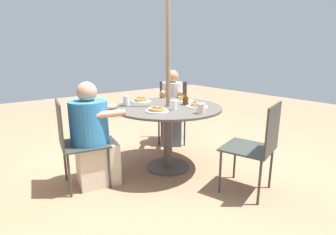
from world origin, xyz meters
The scene contains 16 objects.
ground_plane centered at (0.00, 0.00, 0.00)m, with size 12.00×12.00×0.00m, color #9E7051.
patio_table centered at (0.00, 0.00, 0.62)m, with size 1.25×1.25×0.76m.
umbrella_pole centered at (0.00, 0.00, 1.16)m, with size 0.05×0.05×2.32m, color #846B4C.
patio_chair_north centered at (0.21, 1.04, 0.53)m, with size 0.53×0.53×0.92m.
diner_north centered at (0.17, 0.86, 0.49)m, with size 0.46×0.56×1.10m.
patio_chair_east centered at (-1.02, -0.30, 0.53)m, with size 0.57×0.57×0.92m.
patio_chair_south centered at (0.79, -0.71, 0.53)m, with size 0.64×0.64×0.92m.
diner_south centered at (0.65, -0.59, 0.52)m, with size 0.55×0.54×1.12m.
pancake_plate_a centered at (0.44, 0.10, 0.79)m, with size 0.24×0.24×0.06m.
pancake_plate_b centered at (0.12, -0.36, 0.79)m, with size 0.24×0.24×0.07m.
pancake_plate_c centered at (-0.15, 0.26, 0.78)m, with size 0.24×0.24×0.05m.
pancake_plate_d centered at (-0.24, -0.23, 0.78)m, with size 0.24×0.24×0.06m.
syrup_bottle centered at (-0.05, -0.22, 0.82)m, with size 0.09×0.07×0.14m.
coffee_cup centered at (-0.50, -0.04, 0.82)m, with size 0.09×0.09×0.11m.
drinking_glass_a centered at (-0.19, 0.07, 0.82)m, with size 0.07×0.07×0.11m, color silver.
drinking_glass_b centered at (0.36, 0.35, 0.82)m, with size 0.08×0.08×0.11m, color silver.
Camera 1 is at (-2.36, 1.85, 1.38)m, focal length 28.00 mm.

